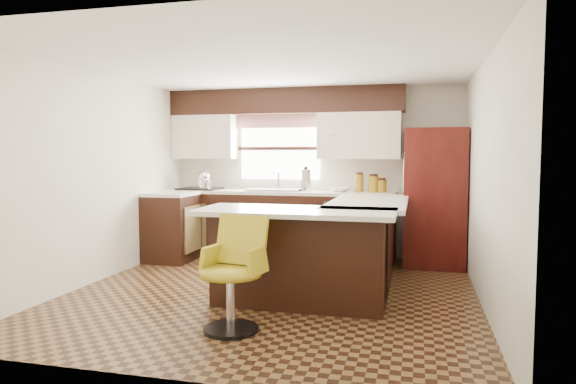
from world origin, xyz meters
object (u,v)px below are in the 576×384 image
(peninsula_long, at_px, (364,244))
(bar_chair, at_px, (231,275))
(peninsula_return, at_px, (300,259))
(refrigerator, at_px, (434,198))

(peninsula_long, relative_size, bar_chair, 2.05)
(peninsula_return, relative_size, refrigerator, 0.92)
(peninsula_long, distance_m, bar_chair, 2.07)
(peninsula_long, bearing_deg, bar_chair, -116.14)
(peninsula_return, height_order, bar_chair, bar_chair)
(refrigerator, bearing_deg, peninsula_long, -124.33)
(peninsula_long, height_order, bar_chair, bar_chair)
(peninsula_return, distance_m, refrigerator, 2.55)
(peninsula_return, xyz_separation_m, bar_chair, (-0.39, -0.88, 0.02))
(peninsula_long, xyz_separation_m, refrigerator, (0.79, 1.16, 0.45))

